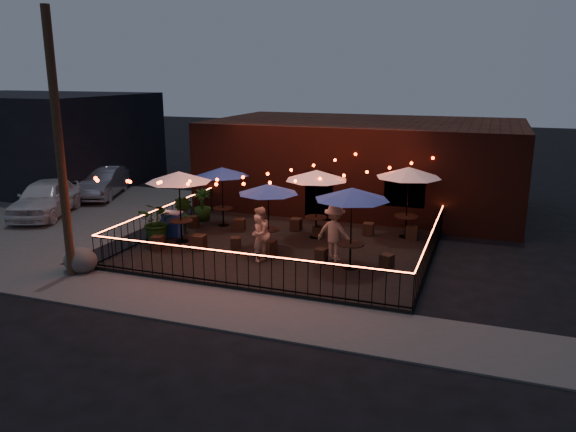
{
  "coord_description": "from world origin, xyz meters",
  "views": [
    {
      "loc": [
        6.59,
        -15.78,
        6.16
      ],
      "look_at": [
        0.11,
        1.96,
        1.31
      ],
      "focal_mm": 35.0,
      "sensor_mm": 36.0,
      "label": 1
    }
  ],
  "objects_px": {
    "cafe_table_3": "(317,176)",
    "cafe_table_5": "(409,173)",
    "cafe_table_1": "(222,172)",
    "cooler": "(172,224)",
    "cafe_table_4": "(352,195)",
    "utility_pole": "(59,148)",
    "cafe_table_2": "(268,190)",
    "boulder": "(80,261)",
    "cafe_table_0": "(179,178)"
  },
  "relations": [
    {
      "from": "cafe_table_3",
      "to": "cafe_table_5",
      "type": "bearing_deg",
      "value": 21.18
    },
    {
      "from": "cafe_table_1",
      "to": "cooler",
      "type": "distance_m",
      "value": 2.86
    },
    {
      "from": "cafe_table_4",
      "to": "utility_pole",
      "type": "bearing_deg",
      "value": -157.92
    },
    {
      "from": "cafe_table_3",
      "to": "cafe_table_4",
      "type": "distance_m",
      "value": 3.49
    },
    {
      "from": "cafe_table_5",
      "to": "cafe_table_3",
      "type": "bearing_deg",
      "value": -158.82
    },
    {
      "from": "cafe_table_5",
      "to": "cafe_table_2",
      "type": "bearing_deg",
      "value": -143.7
    },
    {
      "from": "cafe_table_1",
      "to": "boulder",
      "type": "height_order",
      "value": "cafe_table_1"
    },
    {
      "from": "cafe_table_5",
      "to": "cafe_table_1",
      "type": "bearing_deg",
      "value": -173.06
    },
    {
      "from": "cafe_table_3",
      "to": "cafe_table_5",
      "type": "relative_size",
      "value": 1.01
    },
    {
      "from": "cafe_table_0",
      "to": "boulder",
      "type": "distance_m",
      "value": 4.44
    },
    {
      "from": "cafe_table_3",
      "to": "utility_pole",
      "type": "bearing_deg",
      "value": -134.66
    },
    {
      "from": "cafe_table_4",
      "to": "boulder",
      "type": "distance_m",
      "value": 8.8
    },
    {
      "from": "cafe_table_4",
      "to": "boulder",
      "type": "height_order",
      "value": "cafe_table_4"
    },
    {
      "from": "cafe_table_0",
      "to": "cafe_table_5",
      "type": "distance_m",
      "value": 8.33
    },
    {
      "from": "cafe_table_1",
      "to": "cafe_table_5",
      "type": "distance_m",
      "value": 7.23
    },
    {
      "from": "cafe_table_3",
      "to": "cooler",
      "type": "distance_m",
      "value": 5.72
    },
    {
      "from": "cafe_table_0",
      "to": "cafe_table_5",
      "type": "relative_size",
      "value": 0.99
    },
    {
      "from": "cafe_table_0",
      "to": "boulder",
      "type": "bearing_deg",
      "value": -113.43
    },
    {
      "from": "utility_pole",
      "to": "cafe_table_3",
      "type": "distance_m",
      "value": 8.74
    },
    {
      "from": "cafe_table_0",
      "to": "cafe_table_5",
      "type": "xyz_separation_m",
      "value": [
        7.6,
        3.4,
        0.06
      ]
    },
    {
      "from": "cafe_table_0",
      "to": "cafe_table_1",
      "type": "relative_size",
      "value": 0.96
    },
    {
      "from": "utility_pole",
      "to": "cafe_table_0",
      "type": "height_order",
      "value": "utility_pole"
    },
    {
      "from": "cafe_table_0",
      "to": "cooler",
      "type": "relative_size",
      "value": 2.82
    },
    {
      "from": "cafe_table_2",
      "to": "cafe_table_4",
      "type": "height_order",
      "value": "cafe_table_4"
    },
    {
      "from": "cafe_table_1",
      "to": "cafe_table_5",
      "type": "xyz_separation_m",
      "value": [
        7.17,
        0.87,
        0.26
      ]
    },
    {
      "from": "utility_pole",
      "to": "cooler",
      "type": "height_order",
      "value": "utility_pole"
    },
    {
      "from": "utility_pole",
      "to": "cooler",
      "type": "relative_size",
      "value": 8.56
    },
    {
      "from": "cooler",
      "to": "cafe_table_3",
      "type": "bearing_deg",
      "value": 13.57
    },
    {
      "from": "cafe_table_2",
      "to": "cooler",
      "type": "xyz_separation_m",
      "value": [
        -4.02,
        0.27,
        -1.65
      ]
    },
    {
      "from": "cafe_table_3",
      "to": "boulder",
      "type": "relative_size",
      "value": 2.7
    },
    {
      "from": "cooler",
      "to": "utility_pole",
      "type": "bearing_deg",
      "value": -105.58
    },
    {
      "from": "cafe_table_2",
      "to": "cooler",
      "type": "distance_m",
      "value": 4.36
    },
    {
      "from": "utility_pole",
      "to": "cafe_table_5",
      "type": "xyz_separation_m",
      "value": [
        9.2,
        7.34,
        -1.42
      ]
    },
    {
      "from": "cafe_table_4",
      "to": "cooler",
      "type": "height_order",
      "value": "cafe_table_4"
    },
    {
      "from": "cafe_table_0",
      "to": "cafe_table_2",
      "type": "xyz_separation_m",
      "value": [
        3.32,
        0.26,
        -0.25
      ]
    },
    {
      "from": "cafe_table_3",
      "to": "cafe_table_5",
      "type": "distance_m",
      "value": 3.38
    },
    {
      "from": "cafe_table_2",
      "to": "cafe_table_4",
      "type": "bearing_deg",
      "value": -16.39
    },
    {
      "from": "utility_pole",
      "to": "cafe_table_3",
      "type": "bearing_deg",
      "value": 45.34
    },
    {
      "from": "cafe_table_0",
      "to": "cafe_table_1",
      "type": "bearing_deg",
      "value": 80.32
    },
    {
      "from": "cafe_table_1",
      "to": "cafe_table_2",
      "type": "xyz_separation_m",
      "value": [
        2.89,
        -2.27,
        -0.05
      ]
    },
    {
      "from": "utility_pole",
      "to": "boulder",
      "type": "relative_size",
      "value": 8.08
    },
    {
      "from": "cafe_table_0",
      "to": "cafe_table_3",
      "type": "relative_size",
      "value": 0.99
    },
    {
      "from": "cafe_table_3",
      "to": "boulder",
      "type": "height_order",
      "value": "cafe_table_3"
    },
    {
      "from": "cafe_table_5",
      "to": "boulder",
      "type": "xyz_separation_m",
      "value": [
        -9.15,
        -6.98,
        -2.19
      ]
    },
    {
      "from": "cafe_table_3",
      "to": "cafe_table_4",
      "type": "xyz_separation_m",
      "value": [
        2.02,
        -2.85,
        0.03
      ]
    },
    {
      "from": "cafe_table_2",
      "to": "cafe_table_5",
      "type": "height_order",
      "value": "cafe_table_5"
    },
    {
      "from": "cafe_table_1",
      "to": "cooler",
      "type": "xyz_separation_m",
      "value": [
        -1.13,
        -2.0,
        -1.7
      ]
    },
    {
      "from": "utility_pole",
      "to": "cafe_table_4",
      "type": "distance_m",
      "value": 8.84
    },
    {
      "from": "cafe_table_0",
      "to": "cafe_table_2",
      "type": "bearing_deg",
      "value": 4.5
    },
    {
      "from": "utility_pole",
      "to": "cafe_table_3",
      "type": "relative_size",
      "value": 2.99
    }
  ]
}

